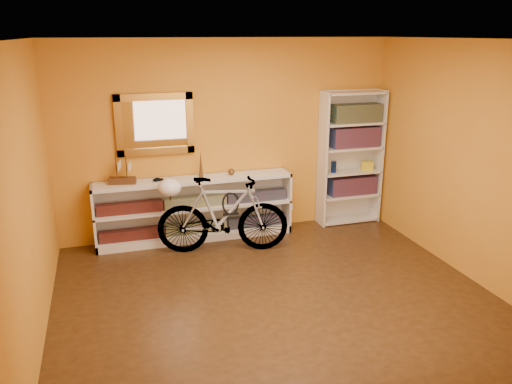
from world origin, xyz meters
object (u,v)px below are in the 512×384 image
object	(u,v)px
console_unit	(195,209)
helmet	(170,187)
bicycle	(223,215)
bookcase	(351,158)

from	to	relation	value
console_unit	helmet	world-z (taller)	helmet
bicycle	helmet	xyz separation A→B (m)	(-0.62, 0.13, 0.37)
console_unit	bicycle	bearing A→B (deg)	-63.01
console_unit	bookcase	bearing A→B (deg)	0.64
console_unit	helmet	size ratio (longest dim) A/B	9.14
bookcase	helmet	distance (m)	2.65
console_unit	bicycle	world-z (taller)	bicycle
helmet	bicycle	bearing A→B (deg)	-11.90
bicycle	helmet	world-z (taller)	bicycle
console_unit	bicycle	size ratio (longest dim) A/B	1.56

